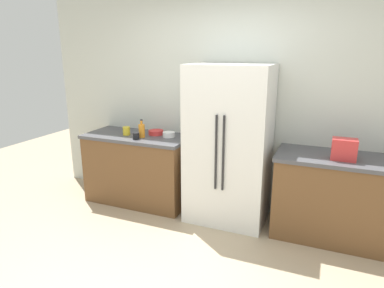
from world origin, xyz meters
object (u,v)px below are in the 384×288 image
(bottle_a, at_px, (142,130))
(bowl_b, at_px, (156,132))
(refrigerator, at_px, (229,145))
(cup_c, at_px, (136,136))
(toaster, at_px, (344,149))
(cup_b, at_px, (126,131))
(bowl_a, at_px, (169,134))

(bottle_a, xyz_separation_m, bowl_b, (0.09, 0.19, -0.06))
(refrigerator, height_order, bowl_b, refrigerator)
(bottle_a, bearing_deg, cup_c, -97.62)
(refrigerator, distance_m, toaster, 1.19)
(cup_b, bearing_deg, toaster, -0.94)
(refrigerator, distance_m, bottle_a, 1.10)
(cup_b, height_order, bowl_a, cup_b)
(cup_b, bearing_deg, bowl_b, 25.06)
(bowl_a, bearing_deg, bowl_b, 167.14)
(toaster, bearing_deg, cup_b, 179.06)
(refrigerator, relative_size, toaster, 7.76)
(bottle_a, bearing_deg, cup_b, 173.16)
(cup_c, height_order, bowl_b, cup_c)
(cup_b, relative_size, cup_c, 1.28)
(toaster, relative_size, cup_c, 2.85)
(bottle_a, bearing_deg, toaster, -0.30)
(bowl_a, bearing_deg, refrigerator, -6.04)
(toaster, xyz_separation_m, bowl_a, (-1.97, 0.15, -0.07))
(toaster, relative_size, bottle_a, 1.03)
(bowl_a, bearing_deg, cup_c, -141.57)
(toaster, bearing_deg, bowl_b, 174.80)
(refrigerator, relative_size, bowl_b, 9.50)
(bowl_a, bearing_deg, cup_b, -168.54)
(cup_c, distance_m, bowl_b, 0.32)
(cup_c, bearing_deg, cup_b, 148.20)
(bottle_a, xyz_separation_m, cup_b, (-0.24, 0.03, -0.04))
(bottle_a, relative_size, cup_c, 2.78)
(bowl_a, height_order, bowl_b, bowl_a)
(cup_b, xyz_separation_m, cup_c, (0.23, -0.14, -0.01))
(refrigerator, xyz_separation_m, cup_c, (-1.11, -0.17, 0.04))
(bottle_a, bearing_deg, bowl_b, 63.09)
(cup_b, xyz_separation_m, bowl_a, (0.54, 0.11, -0.02))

